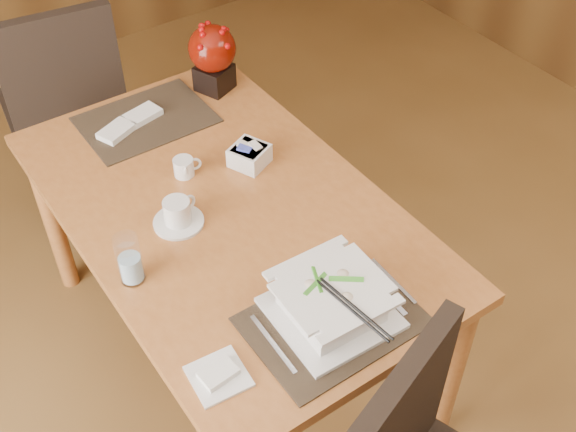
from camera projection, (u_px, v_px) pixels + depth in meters
dining_table at (228, 228)px, 2.32m from camera, size 0.90×1.50×0.75m
placemat_near at (332, 321)px, 1.93m from camera, size 0.45×0.33×0.01m
placemat_far at (146, 120)px, 2.58m from camera, size 0.45×0.33×0.01m
soup_setting at (332, 301)px, 1.90m from camera, size 0.31×0.31×0.12m
coffee_cup at (178, 214)px, 2.17m from camera, size 0.16×0.16×0.09m
water_glass at (129, 259)px, 1.98m from camera, size 0.08×0.08×0.16m
creamer_jug at (184, 167)px, 2.34m from camera, size 0.11×0.11×0.06m
sugar_caddy at (249, 156)px, 2.38m from camera, size 0.15×0.15×0.07m
berry_decor at (213, 54)px, 2.63m from camera, size 0.18×0.18×0.26m
napkins_far at (132, 122)px, 2.55m from camera, size 0.26×0.16×0.02m
bread_plate at (219, 376)px, 1.80m from camera, size 0.15×0.15×0.01m
far_chair at (65, 100)px, 2.98m from camera, size 0.53×0.54×1.02m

